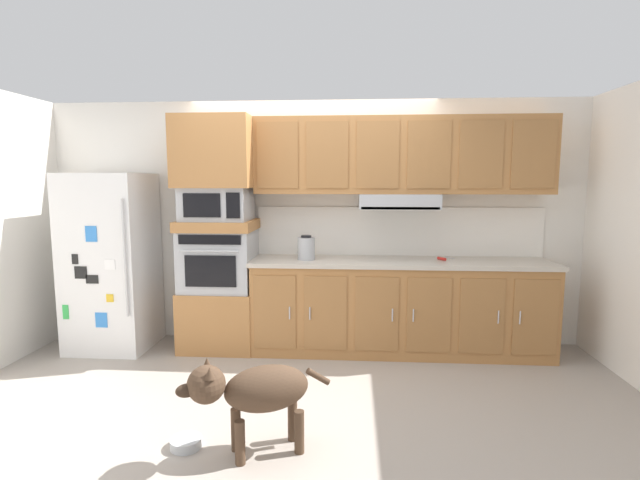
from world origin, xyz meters
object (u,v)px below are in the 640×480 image
at_px(refrigerator, 111,262).
at_px(dog_food_bowl, 186,442).
at_px(screwdriver, 442,259).
at_px(dog, 254,390).
at_px(built_in_oven, 219,260).
at_px(electric_kettle, 306,248).
at_px(microwave, 217,204).

distance_m(refrigerator, dog_food_bowl, 2.39).
xyz_separation_m(screwdriver, dog, (-1.47, -1.89, -0.52)).
bearing_deg(refrigerator, screwdriver, 1.63).
relative_size(built_in_oven, dog_food_bowl, 3.50).
bearing_deg(screwdriver, refrigerator, -178.37).
bearing_deg(built_in_oven, electric_kettle, -3.06).
height_order(refrigerator, screwdriver, refrigerator).
bearing_deg(microwave, dog, -68.28).
xyz_separation_m(refrigerator, dog_food_bowl, (1.37, -1.76, -0.85)).
bearing_deg(dog, refrigerator, -67.43).
xyz_separation_m(microwave, dog_food_bowl, (0.29, -1.83, -1.43)).
relative_size(refrigerator, screwdriver, 10.49).
relative_size(built_in_oven, electric_kettle, 2.92).
bearing_deg(built_in_oven, dog, -68.28).
bearing_deg(microwave, refrigerator, -176.42).
bearing_deg(dog_food_bowl, refrigerator, 127.95).
xyz_separation_m(refrigerator, screwdriver, (3.30, 0.09, 0.05)).
xyz_separation_m(built_in_oven, dog, (0.74, -1.86, -0.49)).
bearing_deg(dog, screwdriver, -150.73).
relative_size(microwave, screwdriver, 3.84).
bearing_deg(microwave, built_in_oven, 179.23).
bearing_deg(refrigerator, electric_kettle, 0.60).
xyz_separation_m(screwdriver, electric_kettle, (-1.33, -0.07, 0.10)).
bearing_deg(dog, built_in_oven, -91.15).
distance_m(built_in_oven, electric_kettle, 0.90).
xyz_separation_m(dog, dog_food_bowl, (-0.45, 0.04, -0.38)).
relative_size(built_in_oven, screwdriver, 4.17).
relative_size(refrigerator, microwave, 2.73).
xyz_separation_m(electric_kettle, dog, (-0.14, -1.82, -0.62)).
bearing_deg(built_in_oven, dog_food_bowl, -81.01).
distance_m(refrigerator, electric_kettle, 1.97).
distance_m(refrigerator, screwdriver, 3.30).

